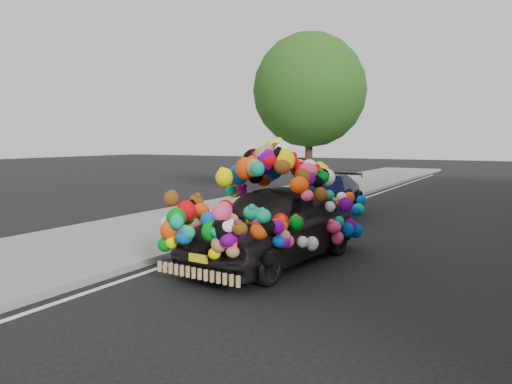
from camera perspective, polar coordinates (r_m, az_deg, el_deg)
ground at (r=8.81m, az=4.22°, el=-8.60°), size 100.00×100.00×0.00m
sidewalk at (r=11.26m, az=-16.11°, el=-5.29°), size 4.00×60.00×0.12m
kerb at (r=9.99m, az=-8.16°, el=-6.51°), size 0.15×60.00×0.13m
tree_near_sidewalk at (r=18.84m, az=6.13°, el=11.47°), size 4.20×4.20×6.13m
plush_art_car at (r=9.03m, az=2.12°, el=-1.40°), size 2.40×4.53×2.07m
navy_sedan at (r=14.50m, az=7.95°, el=-0.46°), size 2.23×4.33×1.20m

